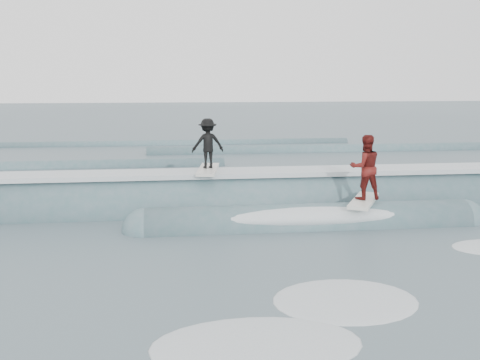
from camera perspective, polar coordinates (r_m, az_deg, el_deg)
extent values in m
plane|color=#384952|center=(11.61, 2.58, -9.47)|extent=(160.00, 160.00, 0.00)
cylinder|color=#3D6367|center=(16.77, -0.40, -3.05)|extent=(20.95, 2.14, 2.14)
cylinder|color=#3D6367|center=(14.99, 7.41, -4.84)|extent=(9.00, 1.24, 1.24)
sphere|color=#3D6367|center=(14.58, -10.09, -5.36)|extent=(1.24, 1.24, 1.24)
sphere|color=#3D6367|center=(16.64, 22.66, -4.02)|extent=(1.24, 1.24, 1.24)
cube|color=silver|center=(16.54, -0.40, 0.78)|extent=(18.00, 1.30, 0.14)
ellipsoid|color=silver|center=(14.91, 7.44, -3.73)|extent=(7.60, 1.30, 0.60)
cube|color=silver|center=(16.45, -3.43, 1.13)|extent=(0.83, 2.06, 0.10)
imported|color=black|center=(16.33, -3.47, 3.92)|extent=(1.05, 0.69, 1.51)
cube|color=silver|center=(15.26, 13.05, -2.16)|extent=(1.45, 2.02, 0.10)
imported|color=#571310|center=(15.08, 13.21, 1.34)|extent=(0.90, 0.71, 1.79)
ellipsoid|color=silver|center=(10.26, 11.16, -12.50)|extent=(2.94, 2.00, 0.10)
ellipsoid|color=silver|center=(8.58, 1.79, -17.17)|extent=(2.71, 1.85, 0.10)
cylinder|color=#3D6367|center=(30.48, 11.23, 3.04)|extent=(22.00, 0.80, 0.80)
cylinder|color=#3D6367|center=(32.99, -7.28, 3.74)|extent=(22.00, 0.60, 0.60)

